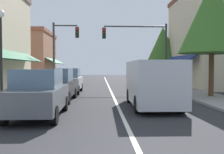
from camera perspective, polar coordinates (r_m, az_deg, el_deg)
ground_plane at (r=21.70m, az=-0.45°, el=-2.70°), size 80.00×80.00×0.00m
sidewalk_left at (r=22.17m, az=-14.82°, el=-2.52°), size 2.60×56.00×0.12m
sidewalk_right at (r=22.58m, az=13.65°, el=-2.42°), size 2.60×56.00×0.12m
lane_center_stripe at (r=21.70m, az=-0.45°, el=-2.70°), size 0.14×52.00×0.01m
storefront_right_block at (r=25.62m, az=19.61°, el=7.81°), size 5.30×10.20×8.83m
storefront_far_left at (r=32.69m, az=-17.37°, el=4.22°), size 5.93×8.20×6.13m
parked_car_nearest_left at (r=9.89m, az=-15.90°, el=-3.51°), size 1.81×4.12×1.77m
parked_car_second_left at (r=14.33m, az=-12.07°, el=-1.74°), size 1.86×4.14×1.77m
parked_car_third_left at (r=18.81m, az=-9.57°, el=-0.80°), size 1.81×4.11×1.77m
van_in_lane at (r=12.02m, az=8.85°, el=-1.17°), size 2.05×5.20×2.12m
traffic_signal_mast_arm at (r=22.21m, az=6.95°, el=7.27°), size 5.53×0.50×5.54m
traffic_signal_left_corner at (r=22.67m, az=-11.03°, el=6.74°), size 2.27×0.50×5.66m
street_lamp_left_near at (r=12.38m, az=-23.36°, el=7.23°), size 0.36×0.36×4.36m
tree_right_near at (r=16.76m, az=21.22°, el=12.36°), size 3.97×3.97×7.05m
tree_right_far at (r=29.57m, az=11.17°, el=6.72°), size 3.87×3.87×6.35m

